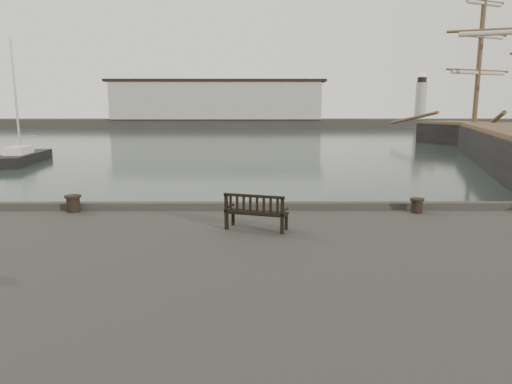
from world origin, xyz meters
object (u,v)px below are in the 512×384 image
bollard_left (73,204)px  yacht_d (23,160)px  bench (256,219)px  bollard_right (417,206)px

bollard_left → yacht_d: (-13.64, 24.42, -1.55)m
bench → yacht_d: size_ratio=0.15×
bench → bollard_left: bearing=177.6°
bollard_right → yacht_d: (-22.87, 24.56, -1.52)m
bollard_left → yacht_d: yacht_d is taller
yacht_d → bench: bearing=-61.4°
bench → bollard_right: (4.30, 1.72, -0.07)m
bollard_right → yacht_d: yacht_d is taller
bollard_left → bench: bearing=-20.7°
bench → bollard_right: bench is taller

